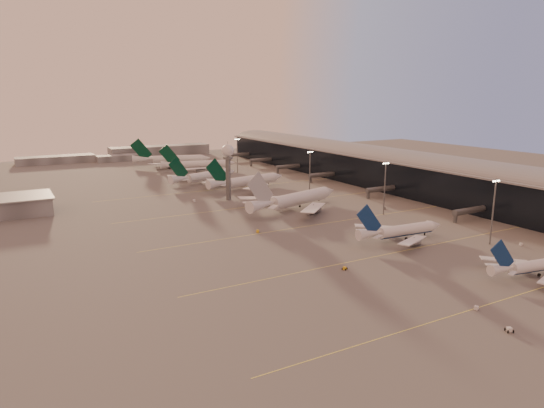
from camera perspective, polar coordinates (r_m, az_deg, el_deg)
ground at (r=158.44m, az=11.42°, el=-7.74°), size 700.00×700.00×0.00m
taxiway_markings at (r=218.03m, az=7.89°, el=-1.94°), size 180.00×185.25×0.02m
terminal at (r=305.94m, az=13.54°, el=4.05°), size 57.00×362.00×23.04m
radar_tower at (r=255.87m, az=-5.21°, el=5.08°), size 6.40×6.40×31.10m
mast_a at (r=196.32m, az=24.60°, el=-0.50°), size 3.60×0.56×25.00m
mast_b at (r=230.06m, az=13.13°, el=2.12°), size 3.60×0.56×25.00m
mast_c at (r=269.78m, az=4.47°, el=3.94°), size 3.60×0.56×25.00m
mast_d at (r=346.71m, az=-4.11°, el=5.89°), size 3.60×0.56×25.00m
distant_horizon at (r=451.20m, az=-16.22°, el=5.74°), size 165.00×37.50×9.00m
narrowbody_near at (r=170.49m, az=28.32°, el=-6.63°), size 33.60×26.61×13.21m
narrowbody_mid at (r=192.42m, az=14.90°, el=-3.24°), size 40.70×32.41×15.89m
widebody_white at (r=236.39m, az=2.77°, el=0.26°), size 60.26×47.61×21.78m
greentail_a at (r=288.56m, az=-2.92°, el=2.49°), size 55.37×44.30×20.30m
greentail_b at (r=310.09m, az=-7.92°, el=3.06°), size 50.88×40.43×19.17m
greentail_c at (r=361.15m, az=-8.58°, el=4.43°), size 55.13×44.07×20.26m
greentail_d at (r=390.65m, az=-11.67°, el=4.97°), size 59.45×47.35×22.16m
gsv_truck_a at (r=139.48m, az=22.97°, el=-10.93°), size 5.80×3.95×2.21m
gsv_tug_near at (r=130.66m, az=26.13°, el=-13.15°), size 3.45×4.20×1.04m
gsv_catering_a at (r=202.48m, az=27.32°, el=-3.86°), size 5.03×3.21×3.82m
gsv_tug_mid at (r=158.00m, az=8.54°, el=-7.50°), size 3.13×3.69×0.91m
gsv_truck_b at (r=222.40m, az=17.88°, el=-1.86°), size 5.62×3.39×2.14m
gsv_truck_c at (r=197.58m, az=-1.67°, el=-3.02°), size 4.74×5.68×2.23m
gsv_catering_b at (r=242.97m, az=13.12°, el=-0.09°), size 6.05×4.26×4.55m
gsv_truck_d at (r=256.91m, az=-9.21°, el=0.54°), size 2.56×6.23×2.47m
gsv_tug_hangar at (r=318.73m, az=0.02°, el=2.93°), size 4.03×2.42×1.15m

